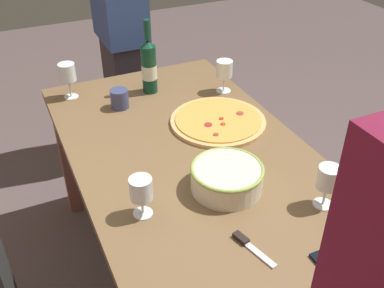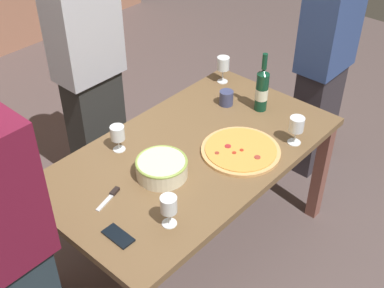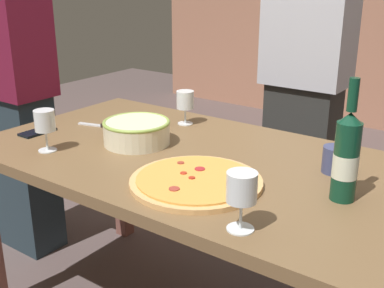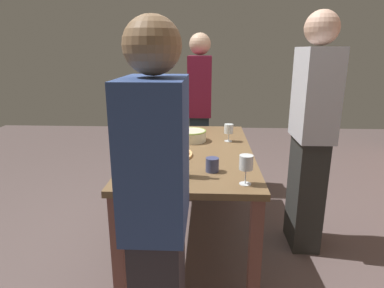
{
  "view_description": "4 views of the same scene",
  "coord_description": "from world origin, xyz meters",
  "px_view_note": "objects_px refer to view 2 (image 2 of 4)",
  "views": [
    {
      "loc": [
        -1.3,
        0.6,
        1.76
      ],
      "look_at": [
        0.0,
        0.0,
        0.79
      ],
      "focal_mm": 41.76,
      "sensor_mm": 36.0,
      "label": 1
    },
    {
      "loc": [
        -1.54,
        -1.37,
        2.35
      ],
      "look_at": [
        0.0,
        0.0,
        0.79
      ],
      "focal_mm": 46.79,
      "sensor_mm": 36.0,
      "label": 2
    },
    {
      "loc": [
        0.97,
        -1.33,
        1.38
      ],
      "look_at": [
        0.0,
        0.0,
        0.79
      ],
      "focal_mm": 46.01,
      "sensor_mm": 36.0,
      "label": 3
    },
    {
      "loc": [
        2.4,
        0.11,
        1.48
      ],
      "look_at": [
        0.0,
        0.0,
        0.79
      ],
      "focal_mm": 30.88,
      "sensor_mm": 36.0,
      "label": 4
    }
  ],
  "objects_px": {
    "pizza": "(241,150)",
    "wine_glass_near_pizza": "(297,125)",
    "cell_phone": "(118,236)",
    "pizza_knife": "(111,196)",
    "serving_bowl": "(162,167)",
    "cup_amber": "(226,98)",
    "person_host": "(324,64)",
    "person_guest_right": "(89,70)",
    "wine_bottle": "(262,89)",
    "wine_glass_far_left": "(223,65)",
    "wine_glass_far_right": "(169,205)",
    "dining_table": "(192,164)",
    "wine_glass_by_bottle": "(118,134)"
  },
  "relations": [
    {
      "from": "wine_bottle",
      "to": "wine_glass_by_bottle",
      "type": "distance_m",
      "value": 0.87
    },
    {
      "from": "wine_glass_far_right",
      "to": "cup_amber",
      "type": "bearing_deg",
      "value": 24.51
    },
    {
      "from": "dining_table",
      "to": "wine_glass_far_left",
      "type": "distance_m",
      "value": 0.77
    },
    {
      "from": "dining_table",
      "to": "person_host",
      "type": "height_order",
      "value": "person_host"
    },
    {
      "from": "wine_glass_near_pizza",
      "to": "pizza_knife",
      "type": "bearing_deg",
      "value": 156.27
    },
    {
      "from": "wine_glass_by_bottle",
      "to": "serving_bowl",
      "type": "bearing_deg",
      "value": -89.6
    },
    {
      "from": "pizza",
      "to": "person_guest_right",
      "type": "distance_m",
      "value": 1.08
    },
    {
      "from": "cell_phone",
      "to": "wine_glass_far_right",
      "type": "bearing_deg",
      "value": 151.99
    },
    {
      "from": "dining_table",
      "to": "wine_bottle",
      "type": "relative_size",
      "value": 4.49
    },
    {
      "from": "person_host",
      "to": "cell_phone",
      "type": "bearing_deg",
      "value": 6.57
    },
    {
      "from": "wine_glass_near_pizza",
      "to": "cell_phone",
      "type": "height_order",
      "value": "wine_glass_near_pizza"
    },
    {
      "from": "serving_bowl",
      "to": "cell_phone",
      "type": "xyz_separation_m",
      "value": [
        -0.41,
        -0.14,
        -0.04
      ]
    },
    {
      "from": "wine_glass_far_right",
      "to": "person_guest_right",
      "type": "xyz_separation_m",
      "value": [
        0.5,
        1.14,
        0.03
      ]
    },
    {
      "from": "serving_bowl",
      "to": "wine_glass_by_bottle",
      "type": "relative_size",
      "value": 1.76
    },
    {
      "from": "wine_glass_near_pizza",
      "to": "wine_glass_far_right",
      "type": "bearing_deg",
      "value": 174.41
    },
    {
      "from": "wine_glass_far_left",
      "to": "wine_bottle",
      "type": "bearing_deg",
      "value": -105.55
    },
    {
      "from": "cell_phone",
      "to": "pizza",
      "type": "bearing_deg",
      "value": 178.36
    },
    {
      "from": "serving_bowl",
      "to": "cup_amber",
      "type": "relative_size",
      "value": 2.9
    },
    {
      "from": "wine_bottle",
      "to": "person_host",
      "type": "distance_m",
      "value": 0.64
    },
    {
      "from": "pizza_knife",
      "to": "wine_glass_by_bottle",
      "type": "bearing_deg",
      "value": 42.18
    },
    {
      "from": "pizza",
      "to": "wine_glass_near_pizza",
      "type": "bearing_deg",
      "value": -32.47
    },
    {
      "from": "wine_bottle",
      "to": "wine_glass_far_left",
      "type": "distance_m",
      "value": 0.38
    },
    {
      "from": "wine_bottle",
      "to": "cup_amber",
      "type": "bearing_deg",
      "value": 117.01
    },
    {
      "from": "cup_amber",
      "to": "person_guest_right",
      "type": "distance_m",
      "value": 0.84
    },
    {
      "from": "wine_glass_by_bottle",
      "to": "cell_phone",
      "type": "relative_size",
      "value": 1.01
    },
    {
      "from": "person_host",
      "to": "person_guest_right",
      "type": "bearing_deg",
      "value": -35.61
    },
    {
      "from": "wine_bottle",
      "to": "wine_glass_near_pizza",
      "type": "relative_size",
      "value": 2.26
    },
    {
      "from": "cell_phone",
      "to": "pizza_knife",
      "type": "distance_m",
      "value": 0.26
    },
    {
      "from": "serving_bowl",
      "to": "pizza_knife",
      "type": "height_order",
      "value": "serving_bowl"
    },
    {
      "from": "wine_glass_near_pizza",
      "to": "wine_glass_far_left",
      "type": "relative_size",
      "value": 0.93
    },
    {
      "from": "pizza",
      "to": "pizza_knife",
      "type": "distance_m",
      "value": 0.72
    },
    {
      "from": "person_guest_right",
      "to": "cell_phone",
      "type": "bearing_deg",
      "value": -31.31
    },
    {
      "from": "wine_glass_by_bottle",
      "to": "wine_bottle",
      "type": "bearing_deg",
      "value": -21.85
    },
    {
      "from": "pizza_knife",
      "to": "wine_glass_far_left",
      "type": "bearing_deg",
      "value": 13.53
    },
    {
      "from": "cell_phone",
      "to": "pizza_knife",
      "type": "relative_size",
      "value": 0.86
    },
    {
      "from": "wine_glass_far_left",
      "to": "person_host",
      "type": "distance_m",
      "value": 0.68
    },
    {
      "from": "pizza_knife",
      "to": "person_guest_right",
      "type": "xyz_separation_m",
      "value": [
        0.56,
        0.82,
        0.14
      ]
    },
    {
      "from": "cup_amber",
      "to": "wine_glass_near_pizza",
      "type": "bearing_deg",
      "value": -96.18
    },
    {
      "from": "dining_table",
      "to": "wine_glass_far_right",
      "type": "relative_size",
      "value": 10.34
    },
    {
      "from": "wine_bottle",
      "to": "cup_amber",
      "type": "xyz_separation_m",
      "value": [
        -0.09,
        0.18,
        -0.09
      ]
    },
    {
      "from": "wine_bottle",
      "to": "wine_glass_far_right",
      "type": "relative_size",
      "value": 2.31
    },
    {
      "from": "wine_glass_far_left",
      "to": "pizza_knife",
      "type": "bearing_deg",
      "value": -166.47
    },
    {
      "from": "serving_bowl",
      "to": "cup_amber",
      "type": "xyz_separation_m",
      "value": [
        0.71,
        0.17,
        -0.01
      ]
    },
    {
      "from": "pizza",
      "to": "wine_glass_by_bottle",
      "type": "relative_size",
      "value": 2.86
    },
    {
      "from": "person_host",
      "to": "person_guest_right",
      "type": "relative_size",
      "value": 0.92
    },
    {
      "from": "wine_glass_far_left",
      "to": "pizza_knife",
      "type": "distance_m",
      "value": 1.22
    },
    {
      "from": "wine_bottle",
      "to": "person_host",
      "type": "bearing_deg",
      "value": -4.79
    },
    {
      "from": "person_guest_right",
      "to": "pizza",
      "type": "bearing_deg",
      "value": 9.01
    },
    {
      "from": "dining_table",
      "to": "cup_amber",
      "type": "bearing_deg",
      "value": 17.48
    },
    {
      "from": "wine_glass_far_left",
      "to": "wine_glass_far_right",
      "type": "relative_size",
      "value": 1.1
    }
  ]
}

